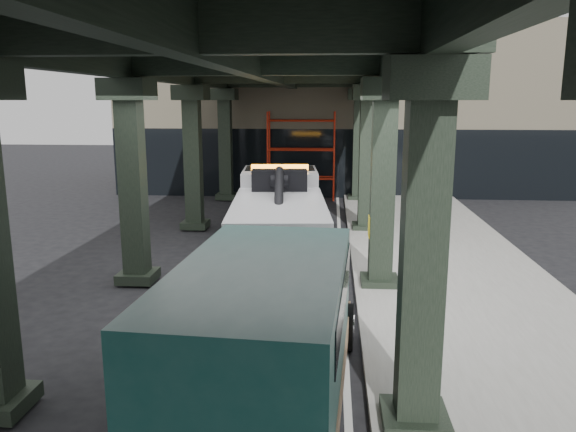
% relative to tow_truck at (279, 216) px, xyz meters
% --- Properties ---
extents(ground, '(90.00, 90.00, 0.00)m').
position_rel_tow_truck_xyz_m(ground, '(0.04, -4.21, -1.31)').
color(ground, black).
rests_on(ground, ground).
extents(sidewalk, '(5.00, 40.00, 0.15)m').
position_rel_tow_truck_xyz_m(sidewalk, '(4.54, -2.21, -1.24)').
color(sidewalk, gray).
rests_on(sidewalk, ground).
extents(lane_stripe, '(0.12, 38.00, 0.01)m').
position_rel_tow_truck_xyz_m(lane_stripe, '(1.74, -2.21, -1.31)').
color(lane_stripe, silver).
rests_on(lane_stripe, ground).
extents(viaduct, '(7.40, 32.00, 6.40)m').
position_rel_tow_truck_xyz_m(viaduct, '(-0.36, -2.21, 4.15)').
color(viaduct, black).
rests_on(viaduct, ground).
extents(building, '(22.00, 10.00, 8.00)m').
position_rel_tow_truck_xyz_m(building, '(2.04, 15.79, 2.69)').
color(building, '#C6B793').
rests_on(building, ground).
extents(scaffolding, '(3.08, 0.88, 4.00)m').
position_rel_tow_truck_xyz_m(scaffolding, '(0.04, 10.44, 0.79)').
color(scaffolding, red).
rests_on(scaffolding, ground).
extents(tow_truck, '(2.98, 8.38, 2.69)m').
position_rel_tow_truck_xyz_m(tow_truck, '(0.00, 0.00, 0.00)').
color(tow_truck, black).
rests_on(tow_truck, ground).
extents(towed_van, '(2.69, 6.01, 2.38)m').
position_rel_tow_truck_xyz_m(towed_van, '(0.56, -7.99, -0.03)').
color(towed_van, '#103A35').
rests_on(towed_van, ground).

